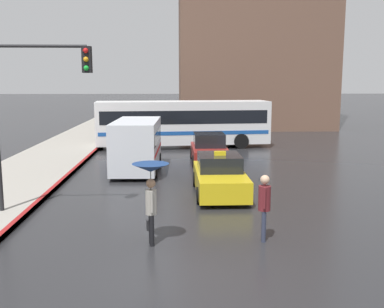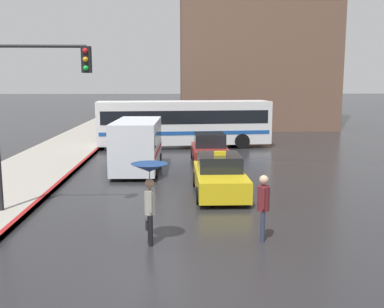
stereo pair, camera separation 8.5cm
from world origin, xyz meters
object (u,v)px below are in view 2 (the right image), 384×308
(pedestrian_with_umbrella, at_px, (150,181))
(pedestrian_man, at_px, (263,202))
(city_bus, at_px, (184,122))
(taxi, at_px, (219,176))
(ambulance_van, at_px, (137,143))
(traffic_light, at_px, (33,94))
(sedan_red, at_px, (210,150))

(pedestrian_with_umbrella, bearing_deg, pedestrian_man, -95.88)
(city_bus, bearing_deg, taxi, 179.78)
(city_bus, bearing_deg, pedestrian_man, -179.58)
(taxi, relative_size, city_bus, 0.39)
(ambulance_van, bearing_deg, pedestrian_man, 114.86)
(taxi, distance_m, traffic_light, 7.32)
(sedan_red, height_order, city_bus, city_bus)
(city_bus, distance_m, pedestrian_man, 17.80)
(taxi, height_order, pedestrian_man, pedestrian_man)
(pedestrian_with_umbrella, bearing_deg, traffic_light, 44.08)
(sedan_red, xyz_separation_m, city_bus, (-1.25, 5.78, 0.98))
(pedestrian_man, bearing_deg, taxi, -162.12)
(city_bus, bearing_deg, pedestrian_with_umbrella, 170.73)
(city_bus, xyz_separation_m, traffic_light, (-4.97, -15.09, 2.21))
(taxi, height_order, city_bus, city_bus)
(ambulance_van, distance_m, pedestrian_man, 10.59)
(sedan_red, xyz_separation_m, pedestrian_with_umbrella, (-2.52, -12.09, 1.02))
(pedestrian_man, xyz_separation_m, traffic_light, (-6.72, 2.61, 2.79))
(ambulance_van, distance_m, pedestrian_with_umbrella, 9.98)
(ambulance_van, distance_m, traffic_light, 7.99)
(taxi, xyz_separation_m, ambulance_van, (-3.49, 4.56, 0.67))
(ambulance_van, height_order, pedestrian_man, ambulance_van)
(sedan_red, xyz_separation_m, traffic_light, (-6.22, -9.31, 3.19))
(ambulance_van, relative_size, traffic_light, 0.90)
(taxi, distance_m, sedan_red, 6.75)
(sedan_red, distance_m, ambulance_van, 4.30)
(city_bus, xyz_separation_m, pedestrian_with_umbrella, (-1.26, -17.87, 0.04))
(pedestrian_with_umbrella, height_order, pedestrian_man, pedestrian_with_umbrella)
(ambulance_van, bearing_deg, city_bus, -104.90)
(city_bus, bearing_deg, sedan_red, -173.02)
(city_bus, relative_size, pedestrian_man, 6.24)
(city_bus, relative_size, traffic_light, 2.01)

